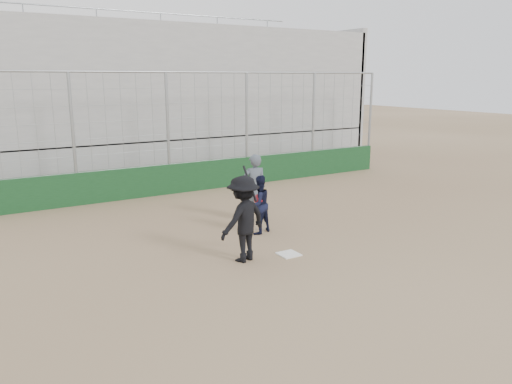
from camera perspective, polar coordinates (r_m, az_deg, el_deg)
ground at (r=11.15m, az=3.76°, el=-7.16°), size 90.00×90.00×0.00m
home_plate at (r=11.15m, az=3.76°, el=-7.10°), size 0.44×0.44×0.02m
backstop at (r=16.93m, az=-9.88°, el=3.01°), size 18.10×0.25×4.04m
bleachers at (r=21.40m, az=-15.04°, el=10.11°), size 20.25×6.70×6.98m
batter_at_plate at (r=10.52m, az=-1.47°, el=-3.08°), size 1.34×1.01×1.99m
catcher_crouched at (r=12.46m, az=0.38°, el=-2.51°), size 0.86×0.76×1.02m
umpire at (r=13.49m, az=-0.20°, el=0.11°), size 0.74×0.56×1.65m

